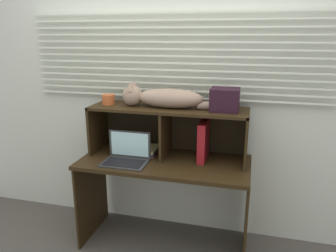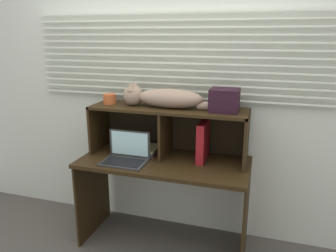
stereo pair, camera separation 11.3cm
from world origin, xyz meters
name	(u,v)px [view 1 (the left image)]	position (x,y,z in m)	size (l,w,h in m)	color
back_panel_with_blinds	(175,88)	(0.00, 0.55, 1.26)	(4.40, 0.08, 2.50)	silver
desk	(164,178)	(0.00, 0.21, 0.59)	(1.32, 0.60, 0.74)	black
hutch_shelf_unit	(169,121)	(0.00, 0.35, 1.02)	(1.24, 0.36, 0.40)	black
cat	(163,98)	(-0.04, 0.32, 1.22)	(0.89, 0.18, 0.20)	gray
laptop	(126,156)	(-0.28, 0.12, 0.79)	(0.34, 0.24, 0.22)	#2B2B2B
binder_upright	(203,140)	(0.29, 0.32, 0.89)	(0.06, 0.27, 0.31)	maroon
book_stack	(146,150)	(-0.18, 0.32, 0.77)	(0.18, 0.22, 0.06)	brown
small_basket	(108,99)	(-0.50, 0.32, 1.18)	(0.10, 0.10, 0.08)	#B75529
storage_box	(225,100)	(0.44, 0.32, 1.23)	(0.21, 0.19, 0.17)	black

